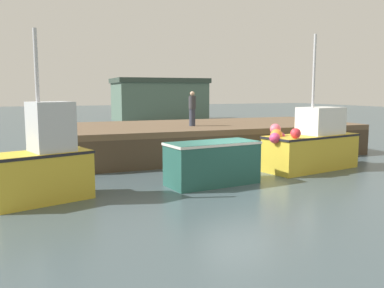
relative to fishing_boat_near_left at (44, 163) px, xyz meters
name	(u,v)px	position (x,y,z in m)	size (l,w,h in m)	color
ground	(238,184)	(6.32, 0.16, -1.16)	(120.00, 160.00, 0.10)	#3D4C51
pier	(214,130)	(8.17, 6.28, 0.14)	(14.21, 6.75, 1.51)	brown
fishing_boat_near_left	(44,163)	(0.00, 0.00, 0.00)	(3.01, 2.10, 4.88)	gold
fishing_boat_near_right	(212,162)	(5.38, 0.23, -0.34)	(3.32, 1.81, 1.46)	#23564C
fishing_boat_mid	(312,145)	(10.22, 1.24, -0.10)	(4.44, 2.37, 5.38)	gold
dockworker	(192,109)	(6.80, 5.82, 1.22)	(0.34, 0.34, 1.64)	#2D3342
warehouse	(159,99)	(12.44, 30.48, 1.16)	(9.70, 6.19, 4.50)	#4C6656
mooring_buoy_foreground	(10,190)	(-0.96, 0.64, -0.86)	(0.51, 0.51, 0.56)	#DB3866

